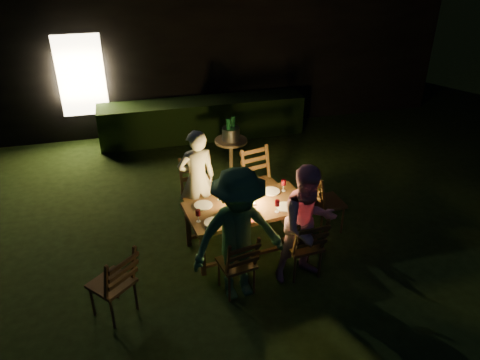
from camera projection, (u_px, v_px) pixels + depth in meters
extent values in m
plane|color=black|center=(283.00, 233.00, 6.86)|extent=(40.00, 40.00, 0.00)
cube|color=black|center=(203.00, 34.00, 11.33)|extent=(10.00, 4.00, 3.20)
cube|color=#FFE5B2|center=(81.00, 76.00, 9.17)|extent=(0.90, 0.06, 1.60)
cube|color=black|center=(203.00, 119.00, 9.73)|extent=(4.20, 0.70, 0.80)
cube|color=#52371B|center=(247.00, 207.00, 6.25)|extent=(1.72, 1.01, 0.05)
cube|color=#52371B|center=(203.00, 256.00, 5.91)|extent=(0.06, 0.06, 0.60)
cube|color=#52371B|center=(188.00, 227.00, 6.46)|extent=(0.06, 0.06, 0.60)
cube|color=#52371B|center=(307.00, 231.00, 6.39)|extent=(0.06, 0.06, 0.60)
cube|color=#52371B|center=(285.00, 206.00, 6.94)|extent=(0.06, 0.06, 0.60)
cube|color=#52371B|center=(236.00, 263.00, 5.62)|extent=(0.47, 0.45, 0.04)
cube|color=#52371B|center=(243.00, 254.00, 5.36)|extent=(0.42, 0.21, 0.47)
cube|color=#52371B|center=(303.00, 245.00, 5.89)|extent=(0.45, 0.44, 0.04)
cube|color=#52371B|center=(311.00, 235.00, 5.61)|extent=(0.43, 0.17, 0.50)
cube|color=#52371B|center=(199.00, 198.00, 6.80)|extent=(0.49, 0.47, 0.04)
cube|color=#52371B|center=(196.00, 173.00, 6.83)|extent=(0.48, 0.17, 0.56)
cube|color=#52371B|center=(262.00, 185.00, 7.12)|extent=(0.56, 0.55, 0.04)
cube|color=#52371B|center=(256.00, 163.00, 7.13)|extent=(0.49, 0.27, 0.55)
cube|color=#52371B|center=(327.00, 202.00, 6.75)|extent=(0.46, 0.47, 0.04)
cube|color=#52371B|center=(317.00, 187.00, 6.56)|extent=(0.18, 0.45, 0.52)
cube|color=#52371B|center=(112.00, 283.00, 5.26)|extent=(0.60, 0.59, 0.04)
cube|color=#52371B|center=(120.00, 270.00, 5.03)|extent=(0.42, 0.39, 0.51)
imported|color=white|center=(197.00, 179.00, 6.72)|extent=(0.59, 0.43, 1.52)
imported|color=#E69EBB|center=(307.00, 225.00, 5.67)|extent=(0.83, 0.69, 1.57)
imported|color=#387045|center=(238.00, 236.00, 5.34)|extent=(1.18, 0.77, 1.71)
cube|color=white|center=(250.00, 202.00, 6.29)|extent=(0.15, 0.15, 0.03)
cube|color=white|center=(250.00, 182.00, 6.13)|extent=(0.16, 0.16, 0.03)
cylinder|color=#FF9E3F|center=(250.00, 195.00, 6.23)|extent=(0.09, 0.09, 0.18)
cylinder|color=white|center=(203.00, 205.00, 6.24)|extent=(0.25, 0.25, 0.01)
cylinder|color=white|center=(214.00, 222.00, 5.88)|extent=(0.25, 0.25, 0.01)
cylinder|color=white|center=(271.00, 191.00, 6.56)|extent=(0.25, 0.25, 0.01)
cylinder|color=white|center=(285.00, 207.00, 6.20)|extent=(0.25, 0.25, 0.01)
cylinder|color=#0F471E|center=(230.00, 200.00, 6.09)|extent=(0.07, 0.07, 0.28)
cube|color=red|center=(246.00, 220.00, 5.93)|extent=(0.18, 0.14, 0.01)
cube|color=red|center=(295.00, 209.00, 6.17)|extent=(0.18, 0.14, 0.01)
cube|color=black|center=(210.00, 227.00, 5.80)|extent=(0.14, 0.07, 0.01)
cylinder|color=olive|center=(231.00, 141.00, 7.96)|extent=(0.56, 0.56, 0.04)
cylinder|color=olive|center=(231.00, 160.00, 8.14)|extent=(0.06, 0.06, 0.73)
cylinder|color=#A5A8AD|center=(231.00, 134.00, 7.89)|extent=(0.30, 0.30, 0.22)
cylinder|color=#0F471E|center=(228.00, 132.00, 7.83)|extent=(0.07, 0.07, 0.32)
cylinder|color=#0F471E|center=(233.00, 130.00, 7.92)|extent=(0.07, 0.07, 0.32)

